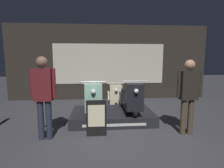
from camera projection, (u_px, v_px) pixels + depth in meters
The scene contains 10 objects.
ground_plane at pixel (122, 141), 3.75m from camera, with size 30.00×30.00×0.00m, color #38383D.
shop_wall_back at pixel (109, 63), 7.58m from camera, with size 8.64×0.09×3.20m.
display_platform at pixel (112, 116), 5.01m from camera, with size 2.28×1.39×0.28m.
scooter_display_left at pixel (94, 99), 4.83m from camera, with size 0.60×1.57×0.94m.
scooter_display_right at pixel (131, 99), 4.91m from camera, with size 0.60×1.57×0.94m.
scooter_backrow_0 at pixel (92, 96), 6.55m from camera, with size 0.60×1.57×0.94m.
scooter_backrow_1 at pixel (114, 96), 6.62m from camera, with size 0.60×1.57×0.94m.
person_left_browsing at pixel (43, 92), 3.71m from camera, with size 0.54×0.23×1.81m.
person_right_browsing at pixel (188, 92), 3.98m from camera, with size 0.55×0.23×1.74m.
price_sign_board at pixel (96, 118), 3.95m from camera, with size 0.46×0.04×0.84m.
Camera 1 is at (-0.51, -3.51, 1.74)m, focal length 28.00 mm.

